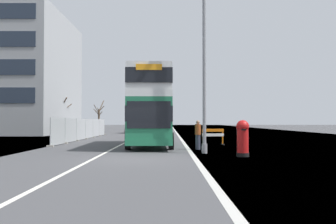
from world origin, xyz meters
TOP-DOWN VIEW (x-y plane):
  - ground at (0.60, 0.15)m, footprint 140.00×280.00m
  - double_decker_bus at (0.32, 8.72)m, footprint 3.04×10.50m
  - lamppost_foreground at (3.38, 2.99)m, footprint 0.29×0.70m
  - red_pillar_postbox at (5.01, 1.26)m, footprint 0.61×0.61m
  - roadworks_barrier at (4.62, 9.70)m, footprint 1.62×0.77m
  - construction_site_fence at (-6.03, 17.86)m, footprint 0.44×20.60m
  - car_oncoming_near at (0.12, 26.59)m, footprint 2.02×4.36m
  - car_receding_mid at (-3.27, 35.10)m, footprint 2.06×4.04m
  - bare_tree_far_verge_near at (-12.72, 33.15)m, footprint 3.23×2.62m
  - bare_tree_far_verge_mid at (-10.29, 47.98)m, footprint 1.85×3.14m
  - pedestrian_at_kerb at (3.25, 5.60)m, footprint 0.34×0.34m

SIDE VIEW (x-z plane):
  - ground at x=0.60m, z-range -0.10..0.00m
  - roadworks_barrier at x=4.62m, z-range 0.14..1.26m
  - pedestrian_at_kerb at x=3.25m, z-range 0.00..1.71m
  - construction_site_fence at x=-6.03m, z-range -0.04..1.86m
  - red_pillar_postbox at x=5.01m, z-range 0.08..1.80m
  - car_oncoming_near at x=0.12m, z-range -0.05..2.00m
  - car_receding_mid at x=-3.27m, z-range -0.08..2.06m
  - bare_tree_far_verge_mid at x=-10.29m, z-range -0.24..4.95m
  - bare_tree_far_verge_near at x=-12.72m, z-range 0.06..4.90m
  - double_decker_bus at x=0.32m, z-range 0.16..5.04m
  - lamppost_foreground at x=3.38m, z-range -0.24..8.59m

